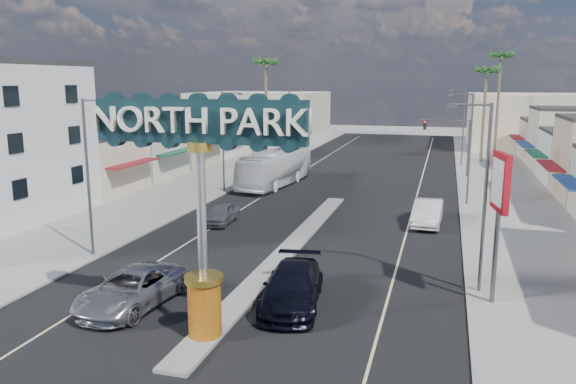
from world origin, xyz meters
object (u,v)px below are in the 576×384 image
Objects in this scene: car_parked_left at (222,213)px; city_bus at (276,168)px; streetlight_r_near at (482,189)px; streetlight_l_far at (290,120)px; gateway_sign at (201,191)px; bank_pylon_sign at (500,191)px; streetlight_l_mid at (225,136)px; traffic_signal_right at (451,136)px; suv_right at (292,287)px; palm_left_far at (266,68)px; streetlight_l_near at (90,170)px; suv_left at (132,289)px; car_parked_right at (428,213)px; streetlight_r_far at (462,123)px; palm_right_mid at (486,75)px; traffic_signal_left at (282,132)px; palm_right_far at (501,61)px; streetlight_r_mid at (468,143)px.

car_parked_left is 0.34× the size of city_bus.
streetlight_l_far is at bearing 116.42° from streetlight_r_near.
bank_pylon_sign is (11.09, 6.71, -0.68)m from gateway_sign.
streetlight_l_mid and streetlight_l_far have the same top height.
traffic_signal_right is 0.99× the size of suv_right.
gateway_sign is 13.19m from streetlight_r_near.
streetlight_l_near is at bearing -86.33° from palm_left_far.
suv_left is at bearing -158.22° from streetlight_r_near.
car_parked_right is at bearing 64.18° from suv_right.
palm_left_far is at bearing -175.12° from streetlight_r_far.
streetlight_l_far is at bearing -170.31° from palm_right_mid.
streetlight_l_far is at bearing 107.13° from city_bus.
streetlight_l_mid is 27.46m from suv_right.
streetlight_r_far is at bearing 78.22° from gateway_sign.
city_bus is at bearing 89.75° from car_parked_left.
suv_left is 15.15m from car_parked_left.
streetlight_r_far reaches higher than traffic_signal_left.
gateway_sign is 62.20m from palm_right_far.
city_bus is (3.49, 4.18, -3.36)m from streetlight_l_mid.
streetlight_l_far is at bearing 90.00° from streetlight_l_near.
gateway_sign is 51.10m from streetlight_l_far.
city_bus is (-21.94, -27.82, -10.68)m from palm_right_far.
palm_right_far reaches higher than streetlight_l_far.
city_bus is 31.42m from bank_pylon_sign.
palm_right_mid is at bearing 86.81° from streetlight_r_near.
palm_right_mid is 51.92m from suv_right.
car_parked_left is (-16.78, -32.92, -4.36)m from streetlight_r_far.
traffic_signal_left is 0.67× the size of streetlight_l_mid.
gateway_sign reaches higher than streetlight_l_mid.
traffic_signal_right is at bearing 92.10° from streetlight_r_near.
city_bus is at bearing 99.67° from suv_left.
streetlight_r_near is 9.84m from suv_right.
streetlight_r_mid is at bearing -98.12° from palm_right_far.
streetlight_l_mid is at bearing -95.10° from traffic_signal_left.
streetlight_l_near is 1.00× the size of streetlight_r_far.
streetlight_l_far reaches higher than car_parked_left.
gateway_sign is at bearing -159.00° from bank_pylon_sign.
streetlight_l_far is 47.85m from suv_right.
streetlight_r_mid is 18.18m from city_bus.
streetlight_r_near is at bearing 37.55° from gateway_sign.
city_bus is at bearing -134.27° from streetlight_r_far.
bank_pylon_sign is (18.03, -25.49, 3.54)m from city_bus.
traffic_signal_right is 19.05m from city_bus.
streetlight_l_mid reaches higher than suv_left.
bank_pylon_sign is (21.53, -43.31, 0.18)m from streetlight_l_far.
palm_right_mid reaches higher than streetlight_l_far.
palm_right_far is at bearing 61.06° from car_parked_left.
car_parked_right is (-1.44, -21.40, -3.39)m from traffic_signal_right.
palm_left_far reaches higher than gateway_sign.
streetlight_r_near is 1.48× the size of suv_right.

